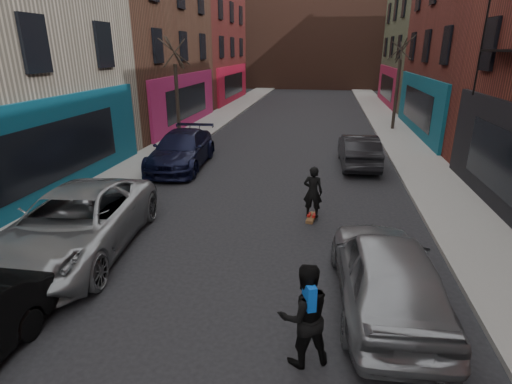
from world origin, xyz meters
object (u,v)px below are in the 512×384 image
at_px(tree_right_far, 399,75).
at_px(parked_right_end, 358,150).
at_px(parked_left_far, 76,223).
at_px(parked_right_far, 386,271).
at_px(skateboard, 312,218).
at_px(tree_left_far, 176,82).
at_px(pedestrian, 304,315).
at_px(skateboarder, 313,192).
at_px(parked_left_end, 182,150).

relative_size(tree_right_far, parked_right_end, 1.54).
height_order(parked_left_far, parked_right_far, parked_left_far).
bearing_deg(skateboard, tree_right_far, 82.09).
bearing_deg(parked_right_end, tree_right_far, -109.93).
height_order(tree_left_far, pedestrian, tree_left_far).
bearing_deg(skateboarder, parked_right_far, 119.63).
relative_size(tree_right_far, skateboarder, 4.18).
bearing_deg(pedestrian, parked_left_end, -84.04).
relative_size(parked_left_end, pedestrian, 2.93).
height_order(tree_right_far, skateboarder, tree_right_far).
xyz_separation_m(tree_right_far, skateboard, (-4.63, -15.49, -3.48)).
height_order(parked_left_far, skateboard, parked_left_far).
distance_m(tree_left_far, parked_left_far, 13.07).
distance_m(tree_right_far, pedestrian, 22.23).
xyz_separation_m(parked_right_end, pedestrian, (-1.73, -12.58, 0.21)).
xyz_separation_m(parked_left_end, parked_right_far, (7.66, -9.28, 0.03)).
height_order(parked_right_end, skateboard, parked_right_end).
bearing_deg(parked_right_end, parked_left_end, 8.01).
height_order(parked_left_far, skateboarder, skateboarder).
height_order(tree_right_far, parked_left_end, tree_right_far).
relative_size(parked_left_far, skateboard, 7.44).
relative_size(tree_left_far, pedestrian, 3.52).
bearing_deg(pedestrian, tree_right_far, -124.71).
bearing_deg(parked_right_far, tree_left_far, -58.63).
relative_size(skateboarder, pedestrian, 0.88).
xyz_separation_m(tree_right_far, parked_right_end, (-2.82, -9.02, -2.80)).
xyz_separation_m(parked_left_far, skateboard, (5.93, 3.19, -0.78)).
bearing_deg(skateboard, tree_left_far, 138.02).
distance_m(tree_left_far, skateboarder, 12.51).
xyz_separation_m(tree_left_far, tree_right_far, (12.40, 6.00, 0.15)).
relative_size(parked_right_far, skateboard, 6.00).
distance_m(parked_right_end, pedestrian, 12.70).
bearing_deg(parked_left_far, skateboarder, 21.83).
xyz_separation_m(parked_right_end, skateboarder, (-1.81, -6.47, 0.19)).
xyz_separation_m(parked_right_far, skateboard, (-1.63, 4.27, -0.77)).
height_order(tree_right_far, skateboard, tree_right_far).
relative_size(tree_right_far, parked_right_far, 1.42).
height_order(tree_right_far, parked_left_far, tree_right_far).
relative_size(parked_left_far, pedestrian, 3.22).
distance_m(parked_left_end, parked_right_end, 7.97).
bearing_deg(parked_left_far, parked_right_far, -14.59).
bearing_deg(skateboard, parked_left_far, -142.97).
bearing_deg(tree_right_far, tree_left_far, -154.18).
bearing_deg(parked_right_far, skateboard, -72.06).
xyz_separation_m(parked_left_far, skateboarder, (5.93, 3.19, 0.09)).
height_order(parked_left_end, skateboard, parked_left_end).
xyz_separation_m(parked_left_far, parked_right_end, (7.75, 9.67, -0.10)).
bearing_deg(parked_right_far, parked_right_end, -93.91).
height_order(parked_left_end, parked_right_end, parked_left_end).
height_order(parked_left_far, parked_left_end, parked_left_far).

